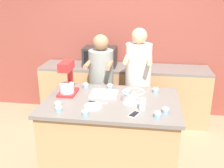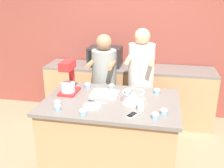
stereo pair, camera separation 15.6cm
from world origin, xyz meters
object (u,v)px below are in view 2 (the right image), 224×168
object	(u,v)px
stand_mixer	(69,79)
cupcake_8	(58,107)
knife	(96,102)
cupcake_0	(155,115)
cupcake_4	(128,92)
drinking_glass	(141,105)
cupcake_1	(164,111)
cupcake_5	(88,85)
small_plate	(92,106)
cupcake_3	(83,112)
cupcake_9	(71,84)
mixing_bowl	(133,97)
microwave_oven	(105,57)
baking_tray	(105,93)
cupcake_7	(111,86)
person_right	(140,86)
cupcake_2	(57,103)
cupcake_6	(157,91)
cell_phone	(132,115)

from	to	relation	value
stand_mixer	cupcake_8	bearing A→B (deg)	-83.84
knife	cupcake_0	size ratio (longest dim) A/B	3.10
cupcake_0	cupcake_4	bearing A→B (deg)	121.69
drinking_glass	cupcake_1	bearing A→B (deg)	-11.14
cupcake_0	cupcake_5	bearing A→B (deg)	141.35
small_plate	cupcake_3	world-z (taller)	cupcake_3
drinking_glass	cupcake_9	bearing A→B (deg)	149.64
mixing_bowl	microwave_oven	size ratio (longest dim) A/B	0.46
baking_tray	small_plate	world-z (taller)	baking_tray
stand_mixer	cupcake_0	world-z (taller)	stand_mixer
cupcake_7	cupcake_8	distance (m)	0.84
person_right	small_plate	size ratio (longest dim) A/B	9.00
microwave_oven	cupcake_7	xyz separation A→B (m)	(0.33, -1.10, -0.11)
stand_mixer	microwave_oven	distance (m)	1.35
cupcake_0	cupcake_5	world-z (taller)	same
knife	cupcake_1	xyz separation A→B (m)	(0.75, -0.16, 0.03)
mixing_bowl	cupcake_2	xyz separation A→B (m)	(-0.79, -0.25, -0.04)
stand_mixer	cupcake_6	xyz separation A→B (m)	(1.05, 0.19, -0.14)
drinking_glass	cupcake_1	size ratio (longest dim) A/B	1.79
stand_mixer	cupcake_8	xyz separation A→B (m)	(0.05, -0.49, -0.14)
small_plate	cupcake_9	xyz separation A→B (m)	(-0.44, 0.57, 0.03)
mixing_bowl	cupcake_3	size ratio (longest dim) A/B	3.50
microwave_oven	cupcake_4	xyz separation A→B (m)	(0.56, -1.25, -0.11)
cupcake_5	drinking_glass	bearing A→B (deg)	-37.20
small_plate	drinking_glass	bearing A→B (deg)	1.26
small_plate	cupcake_4	size ratio (longest dim) A/B	2.62
knife	cupcake_3	xyz separation A→B (m)	(-0.05, -0.33, 0.03)
cupcake_5	cupcake_9	bearing A→B (deg)	-179.81
cupcake_0	cupcake_9	size ratio (longest dim) A/B	1.00
drinking_glass	cupcake_6	world-z (taller)	drinking_glass
cupcake_1	drinking_glass	bearing A→B (deg)	168.86
person_right	microwave_oven	size ratio (longest dim) A/B	3.10
cupcake_1	cupcake_2	world-z (taller)	same
cupcake_9	cupcake_1	bearing A→B (deg)	-26.94
microwave_oven	knife	size ratio (longest dim) A/B	2.45
cupcake_7	cupcake_0	bearing A→B (deg)	-51.08
cupcake_9	person_right	bearing A→B (deg)	25.25
cupcake_4	cupcake_8	bearing A→B (deg)	-138.36
cupcake_5	baking_tray	bearing A→B (deg)	-37.75
microwave_oven	cupcake_8	world-z (taller)	microwave_oven
stand_mixer	knife	world-z (taller)	stand_mixer
microwave_oven	cupcake_2	bearing A→B (deg)	-94.56
mixing_bowl	small_plate	size ratio (longest dim) A/B	1.34
cell_phone	cupcake_6	size ratio (longest dim) A/B	2.25
microwave_oven	small_plate	world-z (taller)	microwave_oven
baking_tray	cupcake_3	size ratio (longest dim) A/B	4.52
stand_mixer	cupcake_8	distance (m)	0.52
drinking_glass	cupcake_3	bearing A→B (deg)	-158.88
small_plate	mixing_bowl	bearing A→B (deg)	25.08
drinking_glass	cupcake_9	size ratio (longest dim) A/B	1.79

